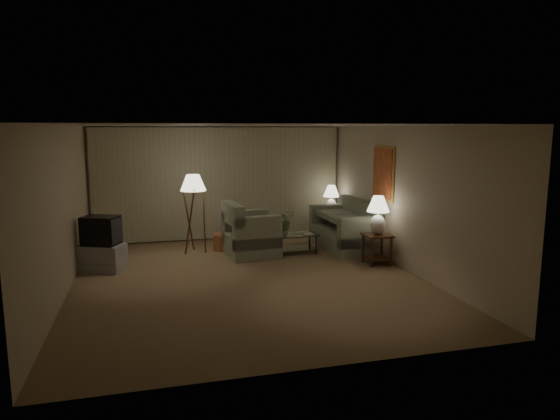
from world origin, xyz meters
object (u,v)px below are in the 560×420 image
at_px(sofa, 344,230).
at_px(side_table_near, 377,244).
at_px(ottoman, 226,242).
at_px(side_table_far, 331,221).
at_px(vase, 285,232).
at_px(table_lamp_far, 331,197).
at_px(tv_cabinet, 102,257).
at_px(table_lamp_near, 378,212).
at_px(crt_tv, 101,230).
at_px(floor_lamp, 194,212).
at_px(armchair, 251,235).
at_px(coffee_table, 292,241).

relative_size(sofa, side_table_near, 3.28).
xyz_separation_m(sofa, ottoman, (-2.56, 0.58, -0.25)).
bearing_deg(side_table_far, vase, -139.28).
relative_size(table_lamp_far, vase, 5.05).
height_order(table_lamp_far, tv_cabinet, table_lamp_far).
distance_m(table_lamp_near, crt_tv, 5.29).
relative_size(table_lamp_far, ottoman, 1.28).
bearing_deg(crt_tv, side_table_far, 41.78).
height_order(sofa, side_table_far, sofa).
height_order(sofa, floor_lamp, floor_lamp).
relative_size(armchair, ottoman, 2.38).
xyz_separation_m(table_lamp_near, vase, (-1.54, 1.25, -0.57)).
height_order(side_table_far, table_lamp_far, table_lamp_far).
bearing_deg(table_lamp_far, crt_tv, -162.20).
relative_size(table_lamp_far, coffee_table, 0.62).
xyz_separation_m(side_table_near, crt_tv, (-5.20, 0.90, 0.36)).
xyz_separation_m(side_table_near, side_table_far, (0.00, 2.57, -0.00)).
height_order(side_table_near, side_table_far, same).
xyz_separation_m(armchair, floor_lamp, (-1.13, 0.57, 0.44)).
bearing_deg(side_table_near, sofa, 96.34).
bearing_deg(floor_lamp, vase, -18.43).
bearing_deg(crt_tv, vase, 29.39).
bearing_deg(ottoman, sofa, -12.83).
height_order(armchair, ottoman, armchair).
xyz_separation_m(armchair, side_table_near, (2.26, -1.30, -0.04)).
distance_m(side_table_far, tv_cabinet, 5.46).
bearing_deg(armchair, ottoman, 29.61).
bearing_deg(armchair, table_lamp_near, -125.95).
bearing_deg(tv_cabinet, ottoman, 46.45).
height_order(crt_tv, ottoman, crt_tv).
bearing_deg(vase, sofa, 4.12).
bearing_deg(table_lamp_near, tv_cabinet, 170.15).
distance_m(table_lamp_near, coffee_table, 2.02).
bearing_deg(crt_tv, ottoman, 46.45).
height_order(side_table_far, tv_cabinet, side_table_far).
distance_m(sofa, armchair, 2.11).
height_order(side_table_near, table_lamp_near, table_lamp_near).
distance_m(sofa, tv_cabinet, 5.07).
bearing_deg(table_lamp_far, sofa, -96.99).
relative_size(side_table_near, crt_tv, 0.79).
height_order(side_table_far, floor_lamp, floor_lamp).
height_order(armchair, table_lamp_far, table_lamp_far).
bearing_deg(coffee_table, floor_lamp, 162.86).
xyz_separation_m(sofa, tv_cabinet, (-5.05, -0.45, -0.18)).
bearing_deg(table_lamp_near, floor_lamp, 151.14).
distance_m(side_table_near, floor_lamp, 3.90).
relative_size(coffee_table, floor_lamp, 0.65).
bearing_deg(sofa, floor_lamp, -100.25).
bearing_deg(coffee_table, table_lamp_far, 43.65).
bearing_deg(vase, crt_tv, -174.59).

